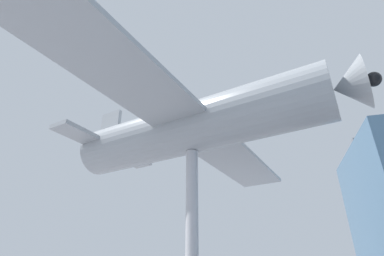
% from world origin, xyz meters
% --- Properties ---
extents(support_pylon_central, '(0.43, 0.43, 6.19)m').
position_xyz_m(support_pylon_central, '(0.00, 0.00, 3.10)').
color(support_pylon_central, '#B7B7BC').
rests_on(support_pylon_central, ground_plane).
extents(suspended_airplane, '(16.72, 11.69, 2.97)m').
position_xyz_m(suspended_airplane, '(0.05, 0.17, 7.19)').
color(suspended_airplane, '#93999E').
rests_on(suspended_airplane, support_pylon_central).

